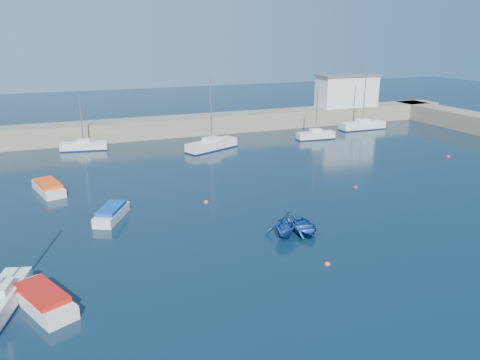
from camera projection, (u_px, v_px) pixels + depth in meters
name	position (u px, v px, depth m)	size (l,w,h in m)	color
ground	(354.00, 281.00, 28.34)	(220.00, 220.00, 0.00)	#0B1F30
back_wall	(172.00, 126.00, 68.77)	(96.00, 4.50, 2.60)	#796F5C
right_arm	(474.00, 123.00, 71.80)	(4.50, 32.00, 2.60)	#796F5C
harbor_office	(347.00, 92.00, 78.17)	(10.00, 4.00, 5.00)	silver
sailboat_1	(2.00, 299.00, 25.34)	(3.00, 5.66, 7.32)	silver
sailboat_5	(84.00, 146.00, 60.04)	(5.95, 2.55, 7.67)	silver
sailboat_6	(212.00, 145.00, 60.30)	(7.53, 4.89, 9.60)	silver
sailboat_7	(316.00, 135.00, 66.30)	(5.55, 1.91, 7.32)	silver
sailboat_8	(362.00, 125.00, 73.15)	(7.40, 2.10, 9.65)	silver
motorboat_0	(43.00, 299.00, 25.40)	(3.58, 5.14, 1.09)	silver
motorboat_1	(112.00, 213.00, 37.68)	(3.37, 4.55, 1.07)	silver
motorboat_2	(48.00, 187.00, 44.03)	(3.04, 5.37, 1.05)	silver
dinghy_center	(304.00, 227.00, 35.24)	(2.60, 3.64, 0.75)	navy
dinghy_left	(286.00, 224.00, 34.40)	(3.02, 3.50, 1.84)	navy
buoy_0	(327.00, 264.00, 30.35)	(0.38, 0.38, 0.38)	#F65E0C
buoy_1	(355.00, 188.00, 45.49)	(0.43, 0.43, 0.43)	red
buoy_3	(206.00, 202.00, 41.50)	(0.43, 0.43, 0.43)	#F65E0C
buoy_4	(448.00, 157.00, 56.92)	(0.48, 0.48, 0.48)	red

